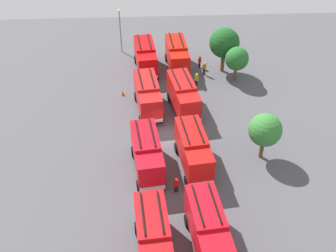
# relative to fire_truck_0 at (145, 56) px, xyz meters

# --- Properties ---
(ground_plane) EXTENTS (66.47, 66.47, 0.00)m
(ground_plane) POSITION_rel_fire_truck_0_xyz_m (14.68, 2.27, -2.15)
(ground_plane) COLOR #4C4C51
(fire_truck_0) EXTENTS (7.41, 3.35, 3.88)m
(fire_truck_0) POSITION_rel_fire_truck_0_xyz_m (0.00, 0.00, 0.00)
(fire_truck_0) COLOR red
(fire_truck_0) RESTS_ON ground
(fire_truck_1) EXTENTS (7.44, 3.46, 3.88)m
(fire_truck_1) POSITION_rel_fire_truck_0_xyz_m (9.52, 0.16, 0.00)
(fire_truck_1) COLOR red
(fire_truck_1) RESTS_ON ground
(fire_truck_2) EXTENTS (7.44, 3.45, 3.88)m
(fire_truck_2) POSITION_rel_fire_truck_0_xyz_m (19.81, -0.05, 0.00)
(fire_truck_2) COLOR red
(fire_truck_2) RESTS_ON ground
(fire_truck_3) EXTENTS (7.38, 3.25, 3.88)m
(fire_truck_3) POSITION_rel_fire_truck_0_xyz_m (29.71, 0.31, 0.00)
(fire_truck_3) COLOR red
(fire_truck_3) RESTS_ON ground
(fire_truck_4) EXTENTS (7.34, 3.14, 3.88)m
(fire_truck_4) POSITION_rel_fire_truck_0_xyz_m (-0.25, 4.31, 0.00)
(fire_truck_4) COLOR red
(fire_truck_4) RESTS_ON ground
(fire_truck_5) EXTENTS (7.50, 3.68, 3.88)m
(fire_truck_5) POSITION_rel_fire_truck_0_xyz_m (9.75, 4.33, 0.00)
(fire_truck_5) COLOR red
(fire_truck_5) RESTS_ON ground
(fire_truck_6) EXTENTS (7.44, 3.46, 3.88)m
(fire_truck_6) POSITION_rel_fire_truck_0_xyz_m (19.45, 4.50, 0.00)
(fire_truck_6) COLOR red
(fire_truck_6) RESTS_ON ground
(fire_truck_7) EXTENTS (7.42, 3.38, 3.88)m
(fire_truck_7) POSITION_rel_fire_truck_0_xyz_m (29.08, 4.68, 0.00)
(fire_truck_7) COLOR red
(fire_truck_7) RESTS_ON ground
(firefighter_0) EXTENTS (0.42, 0.48, 1.82)m
(firefighter_0) POSITION_rel_fire_truck_0_xyz_m (4.53, 6.49, -1.12)
(firefighter_0) COLOR black
(firefighter_0) RESTS_ON ground
(firefighter_1) EXTENTS (0.34, 0.47, 1.66)m
(firefighter_1) POSITION_rel_fire_truck_0_xyz_m (23.05, 2.58, -1.23)
(firefighter_1) COLOR black
(firefighter_1) RESTS_ON ground
(firefighter_2) EXTENTS (0.48, 0.44, 1.73)m
(firefighter_2) POSITION_rel_fire_truck_0_xyz_m (-0.30, 7.47, -1.18)
(firefighter_2) COLOR black
(firefighter_2) RESTS_ON ground
(firefighter_3) EXTENTS (0.48, 0.39, 1.73)m
(firefighter_3) POSITION_rel_fire_truck_0_xyz_m (4.49, 0.42, -1.18)
(firefighter_3) COLOR black
(firefighter_3) RESTS_ON ground
(firefighter_4) EXTENTS (0.44, 0.48, 1.82)m
(firefighter_4) POSITION_rel_fire_truck_0_xyz_m (1.70, 7.86, -1.12)
(firefighter_4) COLOR black
(firefighter_4) RESTS_ON ground
(tree_0) EXTENTS (4.01, 4.01, 6.21)m
(tree_0) POSITION_rel_fire_truck_0_xyz_m (0.77, 10.47, 2.03)
(tree_0) COLOR brown
(tree_0) RESTS_ON ground
(tree_1) EXTENTS (3.08, 3.08, 4.77)m
(tree_1) POSITION_rel_fire_truck_0_xyz_m (3.35, 11.73, 1.06)
(tree_1) COLOR brown
(tree_1) RESTS_ON ground
(tree_2) EXTENTS (3.35, 3.35, 5.19)m
(tree_2) POSITION_rel_fire_truck_0_xyz_m (18.58, 11.66, 1.34)
(tree_2) COLOR brown
(tree_2) RESTS_ON ground
(traffic_cone_0) EXTENTS (0.47, 0.47, 0.67)m
(traffic_cone_0) POSITION_rel_fire_truck_0_xyz_m (6.16, -3.01, -1.82)
(traffic_cone_0) COLOR #F2600C
(traffic_cone_0) RESTS_ON ground
(traffic_cone_1) EXTENTS (0.50, 0.50, 0.72)m
(traffic_cone_1) POSITION_rel_fire_truck_0_xyz_m (27.20, 6.45, -1.80)
(traffic_cone_1) COLOR #F2600C
(traffic_cone_1) RESTS_ON ground
(lamppost) EXTENTS (0.36, 0.36, 6.54)m
(lamppost) POSITION_rel_fire_truck_0_xyz_m (-5.62, -3.52, 1.68)
(lamppost) COLOR slate
(lamppost) RESTS_ON ground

